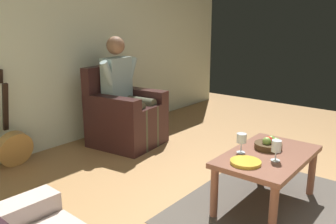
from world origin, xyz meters
TOP-DOWN VIEW (x-y plane):
  - ground_plane at (0.00, 0.00)m, footprint 7.05×7.05m
  - wall_back at (0.00, -2.97)m, footprint 5.94×0.06m
  - rug at (0.10, -0.43)m, footprint 1.64×1.18m
  - armchair at (-0.22, -2.38)m, footprint 0.80×0.82m
  - person_seated at (-0.22, -2.36)m, footprint 0.64×0.64m
  - coffee_table at (0.10, -0.43)m, footprint 0.93×0.57m
  - guitar at (0.98, -2.77)m, footprint 0.37×0.26m
  - wine_glass_near at (0.20, -0.33)m, footprint 0.07×0.07m
  - wine_glass_far at (0.21, -0.61)m, footprint 0.08×0.08m
  - fruit_bowl at (-0.01, -0.47)m, footprint 0.22×0.22m
  - decorative_dish at (0.39, -0.47)m, footprint 0.23×0.23m

SIDE VIEW (x-z plane):
  - ground_plane at x=0.00m, z-range 0.00..0.00m
  - rug at x=0.10m, z-range 0.00..0.01m
  - guitar at x=0.98m, z-range -0.28..0.72m
  - armchair at x=-0.22m, z-range -0.13..0.81m
  - coffee_table at x=0.10m, z-range 0.15..0.59m
  - decorative_dish at x=0.39m, z-range 0.44..0.46m
  - fruit_bowl at x=-0.01m, z-range 0.43..0.53m
  - wine_glass_near at x=0.20m, z-range 0.46..0.63m
  - wine_glass_far at x=0.21m, z-range 0.47..0.63m
  - person_seated at x=-0.22m, z-range 0.05..1.33m
  - wall_back at x=0.00m, z-range 0.00..2.76m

